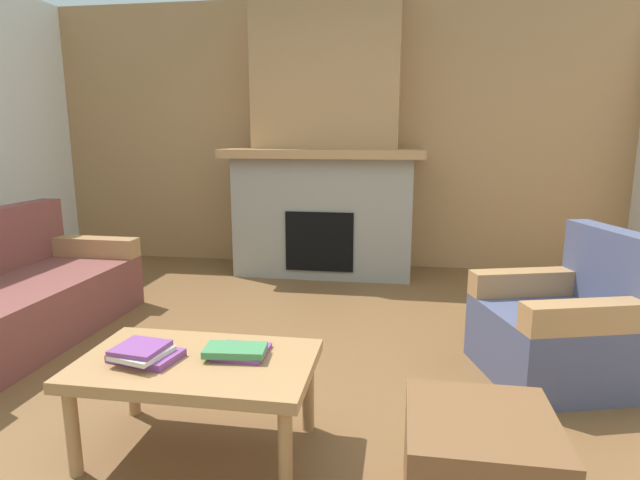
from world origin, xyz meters
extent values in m
plane|color=brown|center=(0.00, 0.00, 0.00)|extent=(9.00, 9.00, 0.00)
cube|color=#A87A4C|center=(0.00, 3.00, 1.35)|extent=(6.00, 0.12, 2.70)
cube|color=gray|center=(0.00, 2.59, 0.57)|extent=(1.70, 0.70, 1.15)
cube|color=black|center=(0.00, 2.26, 0.38)|extent=(0.64, 0.08, 0.56)
cube|color=#A87A4C|center=(0.00, 2.54, 1.19)|extent=(1.90, 0.82, 0.08)
cube|color=#A87A4C|center=(0.00, 2.69, 1.97)|extent=(1.40, 0.50, 1.47)
cube|color=brown|center=(-1.77, 0.48, 0.20)|extent=(0.87, 1.81, 0.40)
cube|color=#A87A4C|center=(-1.75, 1.30, 0.48)|extent=(0.84, 0.17, 0.15)
cube|color=#474C6B|center=(1.65, 0.48, 0.20)|extent=(0.94, 0.94, 0.40)
cube|color=#474C6B|center=(1.94, 0.57, 0.62)|extent=(0.35, 0.77, 0.45)
cube|color=#A87A4C|center=(1.56, 0.78, 0.48)|extent=(0.77, 0.35, 0.15)
cube|color=#A87A4C|center=(1.73, 0.19, 0.48)|extent=(0.77, 0.35, 0.15)
cube|color=#A87A4C|center=(-0.09, -0.51, 0.41)|extent=(1.00, 0.60, 0.05)
cylinder|color=#A87A4C|center=(-0.53, -0.75, 0.19)|extent=(0.06, 0.06, 0.38)
cylinder|color=#A87A4C|center=(0.35, -0.75, 0.19)|extent=(0.06, 0.06, 0.38)
cylinder|color=#A87A4C|center=(-0.53, -0.27, 0.19)|extent=(0.06, 0.06, 0.38)
cylinder|color=#A87A4C|center=(0.35, -0.27, 0.19)|extent=(0.06, 0.06, 0.38)
cube|color=brown|center=(1.06, -0.75, 0.20)|extent=(0.52, 0.52, 0.40)
cube|color=#7A3D84|center=(-0.30, -0.55, 0.45)|extent=(0.31, 0.24, 0.03)
cube|color=beige|center=(-0.30, -0.58, 0.47)|extent=(0.24, 0.24, 0.02)
cube|color=#7A3D84|center=(-0.31, -0.57, 0.49)|extent=(0.22, 0.21, 0.02)
cube|color=#7A3D84|center=(0.09, -0.43, 0.44)|extent=(0.22, 0.21, 0.02)
cube|color=#3D7F4C|center=(0.07, -0.47, 0.46)|extent=(0.27, 0.16, 0.03)
camera|label=1|loc=(0.76, -2.47, 1.37)|focal=29.24mm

